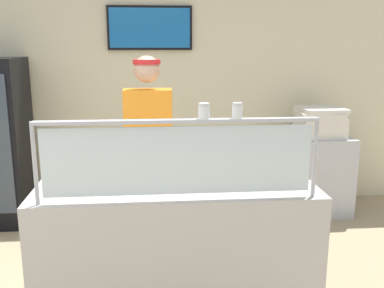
% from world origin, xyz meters
% --- Properties ---
extents(ground_plane, '(12.00, 12.00, 0.00)m').
position_xyz_m(ground_plane, '(0.91, 1.00, 0.00)').
color(ground_plane, tan).
rests_on(ground_plane, ground).
extents(shop_rear_unit, '(6.22, 0.13, 2.70)m').
position_xyz_m(shop_rear_unit, '(0.91, 2.65, 1.36)').
color(shop_rear_unit, beige).
rests_on(shop_rear_unit, ground).
extents(serving_counter, '(1.82, 0.78, 0.95)m').
position_xyz_m(serving_counter, '(0.91, 0.39, 0.47)').
color(serving_counter, '#BCB7B2').
rests_on(serving_counter, ground).
extents(sneeze_guard, '(1.64, 0.06, 0.48)m').
position_xyz_m(sneeze_guard, '(0.91, 0.06, 1.25)').
color(sneeze_guard, '#B2B5BC').
rests_on(sneeze_guard, serving_counter).
extents(pizza_tray, '(0.44, 0.44, 0.04)m').
position_xyz_m(pizza_tray, '(0.69, 0.48, 0.97)').
color(pizza_tray, '#9EA0A8').
rests_on(pizza_tray, serving_counter).
extents(pizza_server, '(0.10, 0.29, 0.01)m').
position_xyz_m(pizza_server, '(0.66, 0.46, 0.99)').
color(pizza_server, '#ADAFB7').
rests_on(pizza_server, pizza_tray).
extents(parmesan_shaker, '(0.07, 0.07, 0.09)m').
position_xyz_m(parmesan_shaker, '(1.05, 0.06, 1.47)').
color(parmesan_shaker, white).
rests_on(parmesan_shaker, sneeze_guard).
extents(pepper_flake_shaker, '(0.06, 0.06, 0.09)m').
position_xyz_m(pepper_flake_shaker, '(1.24, 0.06, 1.47)').
color(pepper_flake_shaker, white).
rests_on(pepper_flake_shaker, sneeze_guard).
extents(worker_figure, '(0.41, 0.50, 1.76)m').
position_xyz_m(worker_figure, '(0.73, 1.09, 1.01)').
color(worker_figure, '#23232D').
rests_on(worker_figure, ground).
extents(prep_shelf, '(0.70, 0.55, 0.87)m').
position_xyz_m(prep_shelf, '(2.55, 2.16, 0.43)').
color(prep_shelf, '#B7BABF').
rests_on(prep_shelf, ground).
extents(pizza_box_stack, '(0.50, 0.48, 0.31)m').
position_xyz_m(pizza_box_stack, '(2.56, 2.16, 1.03)').
color(pizza_box_stack, silver).
rests_on(pizza_box_stack, prep_shelf).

